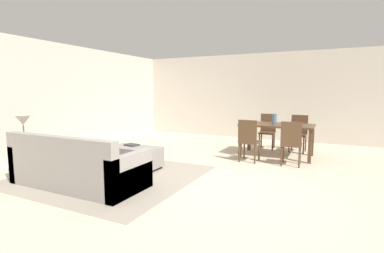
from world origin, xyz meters
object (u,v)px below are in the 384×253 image
Objects in this scene: dining_chair_far_left at (268,129)px; table_lamp at (23,122)px; ottoman_table at (135,156)px; dining_chair_near_left at (249,138)px; side_table at (25,150)px; dining_table at (277,128)px; dining_chair_far_right at (299,131)px; book_on_ottoman at (132,145)px; vase_centerpiece at (274,119)px; couch at (77,168)px; dining_chair_near_right at (291,141)px.

table_lamp is at bearing -129.07° from dining_chair_far_left.
ottoman_table is 2.41m from dining_chair_near_left.
side_table is 5.27m from dining_table.
table_lamp reaches higher than side_table.
dining_chair_far_right reaches higher than book_on_ottoman.
dining_chair_far_left is 1.00m from vase_centerpiece.
dining_chair_far_left is at bearing 56.54° from book_on_ottoman.
side_table is 1.07× the size of table_lamp.
dining_chair_far_right is (2.71, 3.15, 0.27)m from ottoman_table.
book_on_ottoman is (-2.38, -2.24, -0.43)m from vase_centerpiece.
couch is 8.52× the size of book_on_ottoman.
vase_centerpiece reaches higher than dining_table.
couch is 1.27m from ottoman_table.
dining_chair_far_right is at bearing 47.29° from book_on_ottoman.
ottoman_table is 3.15m from dining_chair_near_right.
table_lamp is 5.28m from dining_table.
dining_table is at bearing 25.47° from vase_centerpiece.
dining_chair_near_right is 3.80× the size of vase_centerpiece.
side_table is 6.12m from dining_chair_far_right.
ottoman_table is 1.83× the size of side_table.
dining_chair_far_left and dining_chair_far_right have the same top height.
dining_table is 0.94m from dining_chair_far_left.
side_table is 0.61× the size of dining_chair_near_right.
dining_chair_far_right is at bearing 44.99° from table_lamp.
vase_centerpiece reaches higher than dining_chair_near_left.
couch reaches higher than ottoman_table.
dining_chair_near_right is at bearing 43.56° from couch.
dining_chair_near_left reaches higher than couch.
couch is 5.29m from dining_chair_far_right.
side_table is 5.13m from dining_chair_near_right.
side_table is at bearing -144.07° from ottoman_table.
dining_chair_far_right is at bearing 63.60° from dining_table.
couch is at bearing -3.15° from side_table.
vase_centerpiece is at bearing -118.93° from dining_chair_far_right.
vase_centerpiece is (3.86, 3.48, 0.44)m from side_table.
dining_chair_far_right is (4.33, 4.32, -0.45)m from table_lamp.
ottoman_table is 4.17m from dining_chair_far_right.
dining_chair_far_right is (0.78, -0.04, 0.00)m from dining_chair_far_left.
table_lamp is 4.41m from dining_chair_near_left.
dining_chair_near_left is (1.86, 1.50, 0.27)m from ottoman_table.
dining_chair_near_right reaches higher than couch.
ottoman_table is 3.74m from dining_chair_far_left.
vase_centerpiece is at bearing -154.53° from dining_table.
vase_centerpiece is 3.30m from book_on_ottoman.
side_table is at bearing -139.98° from book_on_ottoman.
vase_centerpiece reaches higher than side_table.
couch is at bearing -127.05° from dining_chair_near_left.
dining_chair_far_right is 1.03m from vase_centerpiece.
vase_centerpiece is at bearing 42.06° from table_lamp.
vase_centerpiece is (-0.06, -0.03, 0.21)m from dining_table.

